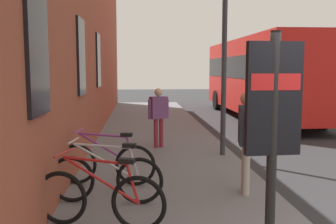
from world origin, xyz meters
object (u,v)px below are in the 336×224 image
(bicycle_far_end, at_px, (106,163))
(transit_info_sign, at_px, (273,114))
(street_lamp, at_px, (225,12))
(city_bus, at_px, (260,74))
(pedestrian_near_bus, at_px, (158,111))
(bicycle_leaning_wall, at_px, (100,199))
(pedestrian_by_facade, at_px, (246,132))
(bicycle_nearest_sign, at_px, (106,178))

(bicycle_far_end, xyz_separation_m, transit_info_sign, (-3.01, -1.88, 1.21))
(bicycle_far_end, height_order, street_lamp, street_lamp)
(city_bus, height_order, street_lamp, street_lamp)
(transit_info_sign, xyz_separation_m, street_lamp, (5.14, -0.68, 1.71))
(bicycle_far_end, bearing_deg, pedestrian_near_bus, -19.28)
(bicycle_leaning_wall, distance_m, transit_info_sign, 2.47)
(bicycle_leaning_wall, relative_size, pedestrian_by_facade, 1.03)
(bicycle_leaning_wall, height_order, bicycle_far_end, same)
(pedestrian_near_bus, distance_m, pedestrian_by_facade, 3.95)
(bicycle_leaning_wall, relative_size, city_bus, 0.16)
(transit_info_sign, bearing_deg, bicycle_far_end, 31.95)
(city_bus, height_order, pedestrian_near_bus, city_bus)
(bicycle_leaning_wall, xyz_separation_m, bicycle_nearest_sign, (0.91, -0.00, 0.00))
(bicycle_nearest_sign, distance_m, bicycle_far_end, 0.93)
(bicycle_nearest_sign, height_order, transit_info_sign, transit_info_sign)
(pedestrian_near_bus, distance_m, street_lamp, 2.95)
(bicycle_far_end, bearing_deg, city_bus, -31.45)
(city_bus, xyz_separation_m, pedestrian_by_facade, (-10.23, 3.55, -0.78))
(bicycle_far_end, height_order, pedestrian_by_facade, pedestrian_by_facade)
(bicycle_leaning_wall, bearing_deg, city_bus, -26.91)
(city_bus, bearing_deg, transit_info_sign, 162.44)
(bicycle_leaning_wall, relative_size, bicycle_far_end, 0.98)
(transit_info_sign, bearing_deg, pedestrian_by_facade, -10.40)
(transit_info_sign, relative_size, city_bus, 0.23)
(transit_info_sign, height_order, pedestrian_by_facade, transit_info_sign)
(bicycle_nearest_sign, xyz_separation_m, transit_info_sign, (-2.08, -1.81, 1.21))
(city_bus, bearing_deg, bicycle_nearest_sign, 151.15)
(bicycle_leaning_wall, xyz_separation_m, pedestrian_near_bus, (4.94, -1.02, 0.55))
(bicycle_nearest_sign, distance_m, city_bus, 12.08)
(bicycle_far_end, distance_m, city_bus, 11.32)
(bicycle_leaning_wall, distance_m, city_bus, 12.88)
(bicycle_far_end, bearing_deg, transit_info_sign, -148.05)
(bicycle_leaning_wall, relative_size, bicycle_nearest_sign, 0.98)
(transit_info_sign, distance_m, street_lamp, 5.46)
(bicycle_far_end, distance_m, street_lamp, 4.43)
(pedestrian_by_facade, height_order, street_lamp, street_lamp)
(bicycle_leaning_wall, xyz_separation_m, pedestrian_by_facade, (1.19, -2.24, 0.63))
(transit_info_sign, xyz_separation_m, pedestrian_near_bus, (6.12, 0.79, -0.66))
(pedestrian_by_facade, relative_size, street_lamp, 0.30)
(bicycle_far_end, bearing_deg, bicycle_nearest_sign, -175.70)
(pedestrian_by_facade, bearing_deg, bicycle_nearest_sign, 97.10)
(bicycle_leaning_wall, relative_size, street_lamp, 0.31)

